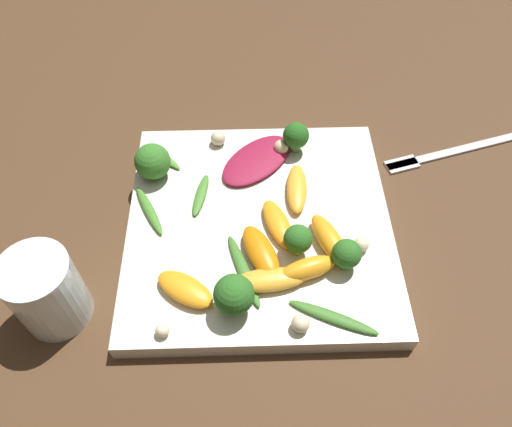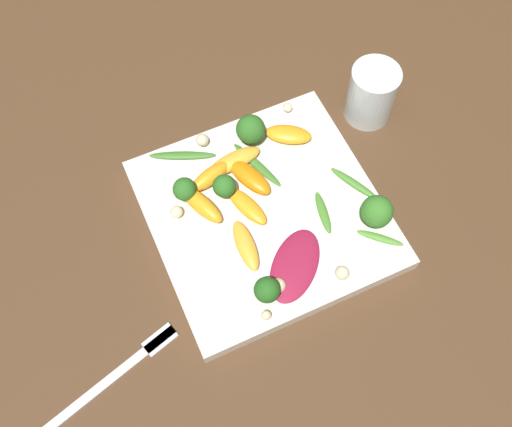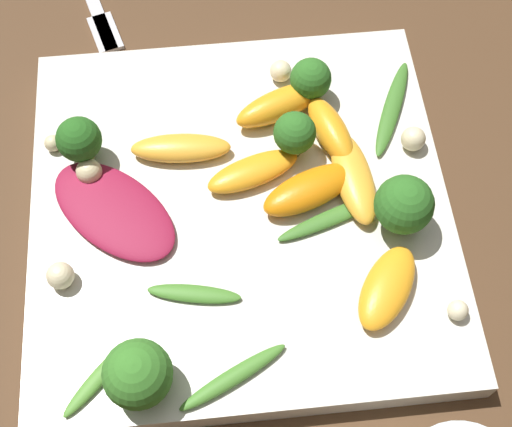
# 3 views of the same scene
# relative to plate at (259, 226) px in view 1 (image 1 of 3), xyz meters

# --- Properties ---
(ground_plane) EXTENTS (2.40, 2.40, 0.00)m
(ground_plane) POSITION_rel_plate_xyz_m (0.00, 0.00, -0.01)
(ground_plane) COLOR #4C331E
(plate) EXTENTS (0.29, 0.29, 0.02)m
(plate) POSITION_rel_plate_xyz_m (0.00, 0.00, 0.00)
(plate) COLOR silver
(plate) RESTS_ON ground_plane
(drinking_glass) EXTENTS (0.07, 0.07, 0.09)m
(drinking_glass) POSITION_rel_plate_xyz_m (-0.21, -0.09, 0.03)
(drinking_glass) COLOR silver
(drinking_glass) RESTS_ON ground_plane
(fork) EXTENTS (0.18, 0.07, 0.01)m
(fork) POSITION_rel_plate_xyz_m (0.23, 0.11, -0.01)
(fork) COLOR silver
(fork) RESTS_ON ground_plane
(radicchio_leaf_0) EXTENTS (0.11, 0.11, 0.01)m
(radicchio_leaf_0) POSITION_rel_plate_xyz_m (0.00, 0.09, 0.02)
(radicchio_leaf_0) COLOR maroon
(radicchio_leaf_0) RESTS_ON plate
(orange_segment_0) EXTENTS (0.05, 0.08, 0.02)m
(orange_segment_0) POSITION_rel_plate_xyz_m (0.00, -0.05, 0.02)
(orange_segment_0) COLOR orange
(orange_segment_0) RESTS_ON plate
(orange_segment_1) EXTENTS (0.04, 0.07, 0.01)m
(orange_segment_1) POSITION_rel_plate_xyz_m (0.02, -0.01, 0.02)
(orange_segment_1) COLOR orange
(orange_segment_1) RESTS_ON plate
(orange_segment_2) EXTENTS (0.07, 0.06, 0.02)m
(orange_segment_2) POSITION_rel_plate_xyz_m (-0.08, -0.09, 0.02)
(orange_segment_2) COLOR orange
(orange_segment_2) RESTS_ON plate
(orange_segment_3) EXTENTS (0.03, 0.07, 0.02)m
(orange_segment_3) POSITION_rel_plate_xyz_m (0.04, 0.04, 0.02)
(orange_segment_3) COLOR #FCAD33
(orange_segment_3) RESTS_ON plate
(orange_segment_4) EXTENTS (0.08, 0.03, 0.02)m
(orange_segment_4) POSITION_rel_plate_xyz_m (0.01, -0.08, 0.02)
(orange_segment_4) COLOR #FCAD33
(orange_segment_4) RESTS_ON plate
(orange_segment_5) EXTENTS (0.05, 0.07, 0.02)m
(orange_segment_5) POSITION_rel_plate_xyz_m (0.07, -0.04, 0.02)
(orange_segment_5) COLOR orange
(orange_segment_5) RESTS_ON plate
(orange_segment_6) EXTENTS (0.07, 0.04, 0.02)m
(orange_segment_6) POSITION_rel_plate_xyz_m (0.05, -0.07, 0.02)
(orange_segment_6) COLOR orange
(orange_segment_6) RESTS_ON plate
(broccoli_floret_0) EXTENTS (0.04, 0.04, 0.04)m
(broccoli_floret_0) POSITION_rel_plate_xyz_m (-0.12, 0.07, 0.03)
(broccoli_floret_0) COLOR #7A9E51
(broccoli_floret_0) RESTS_ON plate
(broccoli_floret_1) EXTENTS (0.04, 0.04, 0.05)m
(broccoli_floret_1) POSITION_rel_plate_xyz_m (-0.03, -0.11, 0.04)
(broccoli_floret_1) COLOR #84AD5B
(broccoli_floret_1) RESTS_ON plate
(broccoli_floret_2) EXTENTS (0.03, 0.03, 0.04)m
(broccoli_floret_2) POSITION_rel_plate_xyz_m (0.05, 0.11, 0.03)
(broccoli_floret_2) COLOR #7A9E51
(broccoli_floret_2) RESTS_ON plate
(broccoli_floret_3) EXTENTS (0.03, 0.03, 0.04)m
(broccoli_floret_3) POSITION_rel_plate_xyz_m (0.04, -0.04, 0.03)
(broccoli_floret_3) COLOR #84AD5B
(broccoli_floret_3) RESTS_ON plate
(broccoli_floret_4) EXTENTS (0.03, 0.03, 0.04)m
(broccoli_floret_4) POSITION_rel_plate_xyz_m (0.09, -0.06, 0.03)
(broccoli_floret_4) COLOR #84AD5B
(broccoli_floret_4) RESTS_ON plate
(arugula_sprig_0) EXTENTS (0.04, 0.09, 0.01)m
(arugula_sprig_0) POSITION_rel_plate_xyz_m (-0.02, -0.07, 0.01)
(arugula_sprig_0) COLOR #3D7528
(arugula_sprig_0) RESTS_ON plate
(arugula_sprig_1) EXTENTS (0.02, 0.06, 0.01)m
(arugula_sprig_1) POSITION_rel_plate_xyz_m (-0.07, 0.04, 0.01)
(arugula_sprig_1) COLOR #47842D
(arugula_sprig_1) RESTS_ON plate
(arugula_sprig_2) EXTENTS (0.04, 0.07, 0.01)m
(arugula_sprig_2) POSITION_rel_plate_xyz_m (-0.12, 0.02, 0.01)
(arugula_sprig_2) COLOR #47842D
(arugula_sprig_2) RESTS_ON plate
(arugula_sprig_3) EXTENTS (0.09, 0.05, 0.01)m
(arugula_sprig_3) POSITION_rel_plate_xyz_m (0.07, -0.12, 0.01)
(arugula_sprig_3) COLOR #3D7528
(arugula_sprig_3) RESTS_ON plate
(arugula_sprig_4) EXTENTS (0.05, 0.05, 0.01)m
(arugula_sprig_4) POSITION_rel_plate_xyz_m (-0.11, 0.10, 0.01)
(arugula_sprig_4) COLOR #518E33
(arugula_sprig_4) RESTS_ON plate
(macadamia_nut_0) EXTENTS (0.01, 0.01, 0.01)m
(macadamia_nut_0) POSITION_rel_plate_xyz_m (0.06, 0.13, 0.02)
(macadamia_nut_0) COLOR beige
(macadamia_nut_0) RESTS_ON plate
(macadamia_nut_1) EXTENTS (0.02, 0.02, 0.02)m
(macadamia_nut_1) POSITION_rel_plate_xyz_m (0.03, 0.10, 0.02)
(macadamia_nut_1) COLOR beige
(macadamia_nut_1) RESTS_ON plate
(macadamia_nut_2) EXTENTS (0.01, 0.01, 0.01)m
(macadamia_nut_2) POSITION_rel_plate_xyz_m (-0.10, -0.13, 0.02)
(macadamia_nut_2) COLOR beige
(macadamia_nut_2) RESTS_ON plate
(macadamia_nut_3) EXTENTS (0.02, 0.02, 0.02)m
(macadamia_nut_3) POSITION_rel_plate_xyz_m (-0.05, 0.12, 0.02)
(macadamia_nut_3) COLOR beige
(macadamia_nut_3) RESTS_ON plate
(macadamia_nut_4) EXTENTS (0.02, 0.02, 0.02)m
(macadamia_nut_4) POSITION_rel_plate_xyz_m (0.03, -0.13, 0.02)
(macadamia_nut_4) COLOR beige
(macadamia_nut_4) RESTS_ON plate
(macadamia_nut_5) EXTENTS (0.02, 0.02, 0.02)m
(macadamia_nut_5) POSITION_rel_plate_xyz_m (0.11, -0.04, 0.02)
(macadamia_nut_5) COLOR beige
(macadamia_nut_5) RESTS_ON plate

